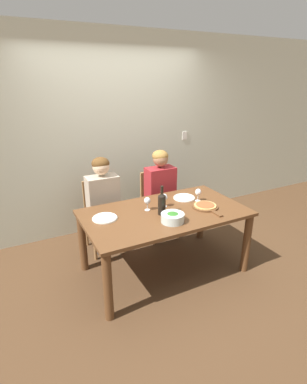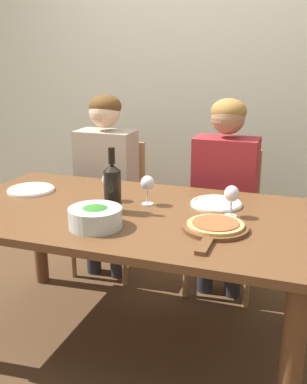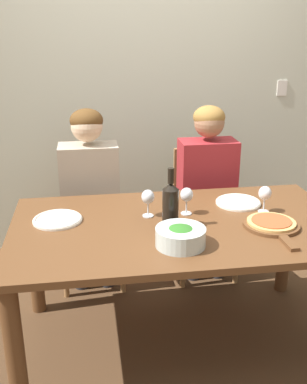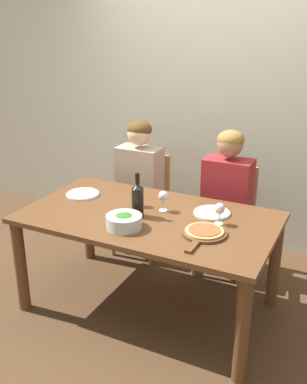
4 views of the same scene
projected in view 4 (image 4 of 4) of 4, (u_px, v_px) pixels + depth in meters
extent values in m
plane|color=#4C331E|center=(149.00, 305.00, 3.39)|extent=(40.00, 40.00, 0.00)
cube|color=beige|center=(217.00, 99.00, 4.06)|extent=(10.00, 0.05, 2.70)
cube|color=brown|center=(149.00, 218.00, 3.13)|extent=(1.75, 0.99, 0.04)
cylinder|color=brown|center=(21.00, 266.00, 3.24)|extent=(0.09, 0.09, 0.71)
cylinder|color=brown|center=(242.00, 331.00, 2.56)|extent=(0.09, 0.09, 0.71)
cylinder|color=brown|center=(88.00, 221.00, 3.96)|extent=(0.09, 0.09, 0.71)
cylinder|color=brown|center=(275.00, 262.00, 3.29)|extent=(0.09, 0.09, 0.71)
cube|color=#9E7042|center=(141.00, 207.00, 4.05)|extent=(0.42, 0.42, 0.04)
cube|color=#9E7042|center=(151.00, 176.00, 4.13)|extent=(0.38, 0.03, 0.44)
cylinder|color=#9E7042|center=(113.00, 234.00, 4.05)|extent=(0.04, 0.04, 0.42)
cylinder|color=#9E7042|center=(150.00, 243.00, 3.89)|extent=(0.04, 0.04, 0.42)
cylinder|color=#9E7042|center=(133.00, 218.00, 4.37)|extent=(0.04, 0.04, 0.42)
cylinder|color=#9E7042|center=(169.00, 226.00, 4.21)|extent=(0.04, 0.04, 0.42)
cube|color=#9E7042|center=(226.00, 223.00, 3.72)|extent=(0.42, 0.42, 0.04)
cube|color=#9E7042|center=(234.00, 189.00, 3.80)|extent=(0.38, 0.03, 0.44)
cylinder|color=#9E7042|center=(195.00, 253.00, 3.72)|extent=(0.04, 0.04, 0.42)
cylinder|color=#9E7042|center=(240.00, 263.00, 3.56)|extent=(0.04, 0.04, 0.42)
cylinder|color=#9E7042|center=(211.00, 234.00, 4.04)|extent=(0.04, 0.04, 0.42)
cylinder|color=#9E7042|center=(252.00, 243.00, 3.88)|extent=(0.04, 0.04, 0.42)
cylinder|color=#28282D|center=(128.00, 230.00, 4.09)|extent=(0.10, 0.10, 0.46)
cylinder|color=#28282D|center=(146.00, 233.00, 4.02)|extent=(0.10, 0.10, 0.46)
cube|color=tan|center=(140.00, 177.00, 3.93)|extent=(0.38, 0.22, 0.54)
cylinder|color=tan|center=(106.00, 199.00, 3.86)|extent=(0.07, 0.31, 0.14)
cylinder|color=tan|center=(147.00, 207.00, 3.69)|extent=(0.07, 0.31, 0.14)
sphere|color=beige|center=(139.00, 134.00, 3.79)|extent=(0.20, 0.20, 0.20)
ellipsoid|color=#563819|center=(140.00, 129.00, 3.78)|extent=(0.21, 0.21, 0.15)
cylinder|color=#28282D|center=(211.00, 248.00, 3.76)|extent=(0.10, 0.10, 0.46)
cylinder|color=#28282D|center=(232.00, 252.00, 3.69)|extent=(0.10, 0.10, 0.46)
cube|color=maroon|center=(227.00, 192.00, 3.60)|extent=(0.38, 0.22, 0.54)
cylinder|color=maroon|center=(192.00, 215.00, 3.53)|extent=(0.07, 0.31, 0.14)
cylinder|color=maroon|center=(242.00, 225.00, 3.36)|extent=(0.07, 0.31, 0.14)
sphere|color=#9E7051|center=(230.00, 144.00, 3.46)|extent=(0.20, 0.20, 0.20)
ellipsoid|color=olive|center=(231.00, 140.00, 3.46)|extent=(0.21, 0.21, 0.15)
cylinder|color=black|center=(138.00, 202.00, 3.07)|extent=(0.08, 0.08, 0.21)
cone|color=black|center=(137.00, 186.00, 3.03)|extent=(0.08, 0.08, 0.03)
cylinder|color=black|center=(137.00, 178.00, 3.01)|extent=(0.03, 0.03, 0.08)
cylinder|color=silver|center=(124.00, 222.00, 2.92)|extent=(0.24, 0.24, 0.09)
ellipsoid|color=#2D6B23|center=(124.00, 221.00, 2.92)|extent=(0.19, 0.19, 0.10)
cylinder|color=silver|center=(83.00, 194.00, 3.49)|extent=(0.26, 0.26, 0.01)
torus|color=silver|center=(83.00, 194.00, 3.48)|extent=(0.25, 0.25, 0.02)
cylinder|color=silver|center=(212.00, 213.00, 3.14)|extent=(0.26, 0.26, 0.01)
torus|color=silver|center=(212.00, 212.00, 3.14)|extent=(0.25, 0.25, 0.02)
cylinder|color=brown|center=(204.00, 233.00, 2.84)|extent=(0.29, 0.29, 0.02)
cube|color=brown|center=(192.00, 247.00, 2.66)|extent=(0.04, 0.14, 0.02)
cylinder|color=tan|center=(204.00, 231.00, 2.83)|extent=(0.25, 0.25, 0.01)
cylinder|color=#AD4C28|center=(205.00, 230.00, 2.83)|extent=(0.20, 0.20, 0.01)
cylinder|color=silver|center=(137.00, 205.00, 3.28)|extent=(0.06, 0.06, 0.01)
cylinder|color=silver|center=(137.00, 200.00, 3.27)|extent=(0.01, 0.01, 0.07)
ellipsoid|color=silver|center=(137.00, 191.00, 3.24)|extent=(0.07, 0.07, 0.08)
ellipsoid|color=maroon|center=(137.00, 193.00, 3.25)|extent=(0.06, 0.06, 0.03)
cylinder|color=silver|center=(219.00, 224.00, 2.99)|extent=(0.06, 0.06, 0.01)
cylinder|color=silver|center=(219.00, 218.00, 2.97)|extent=(0.01, 0.01, 0.07)
ellipsoid|color=silver|center=(220.00, 209.00, 2.95)|extent=(0.07, 0.07, 0.08)
ellipsoid|color=maroon|center=(220.00, 210.00, 2.95)|extent=(0.06, 0.06, 0.03)
cylinder|color=silver|center=(163.00, 210.00, 3.20)|extent=(0.06, 0.06, 0.01)
cylinder|color=silver|center=(163.00, 205.00, 3.18)|extent=(0.01, 0.01, 0.07)
ellipsoid|color=silver|center=(163.00, 196.00, 3.16)|extent=(0.07, 0.07, 0.08)
ellipsoid|color=maroon|center=(163.00, 198.00, 3.16)|extent=(0.06, 0.06, 0.03)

